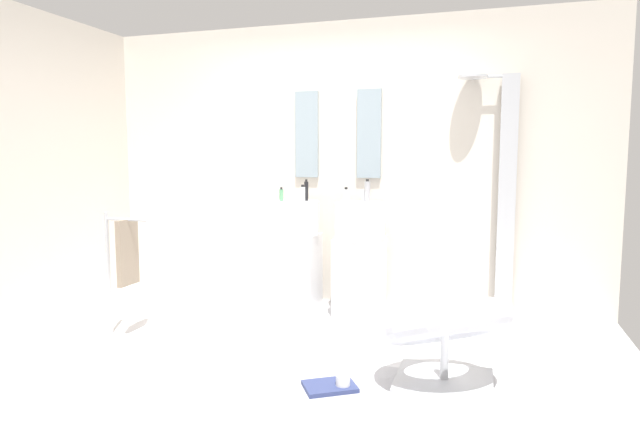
{
  "coord_description": "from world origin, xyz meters",
  "views": [
    {
      "loc": [
        1.32,
        -3.24,
        1.37
      ],
      "look_at": [
        0.15,
        0.55,
        0.95
      ],
      "focal_mm": 30.1,
      "sensor_mm": 36.0,
      "label": 1
    }
  ],
  "objects": [
    {
      "name": "soap_bottle_blue",
      "position": [
        0.33,
        1.39,
        1.06
      ],
      "size": [
        0.04,
        0.04,
        0.17
      ],
      "color": "#4C72B7",
      "rests_on": "pedestal_sink_right"
    },
    {
      "name": "vanity_mirror_left",
      "position": [
        -0.3,
        1.58,
        1.58
      ],
      "size": [
        0.22,
        0.03,
        0.8
      ],
      "primitive_type": "cube",
      "color": "#8C9EA8"
    },
    {
      "name": "soap_bottle_white",
      "position": [
        0.18,
        1.19,
        1.04
      ],
      "size": [
        0.05,
        0.05,
        0.13
      ],
      "color": "white",
      "rests_on": "pedestal_sink_right"
    },
    {
      "name": "pedestal_sink_right",
      "position": [
        0.3,
        1.23,
        0.51
      ],
      "size": [
        0.44,
        0.44,
        1.08
      ],
      "color": "white",
      "rests_on": "ground_plane"
    },
    {
      "name": "soap_bottle_green",
      "position": [
        -0.41,
        1.2,
        1.03
      ],
      "size": [
        0.04,
        0.04,
        0.12
      ],
      "color": "#59996B",
      "rests_on": "pedestal_sink_left"
    },
    {
      "name": "soap_bottle_black",
      "position": [
        -0.21,
        1.31,
        1.07
      ],
      "size": [
        0.04,
        0.04,
        0.19
      ],
      "color": "black",
      "rests_on": "pedestal_sink_left"
    },
    {
      "name": "vanity_mirror_right",
      "position": [
        0.3,
        1.58,
        1.58
      ],
      "size": [
        0.22,
        0.03,
        0.8
      ],
      "primitive_type": "cube",
      "color": "#8C9EA8"
    },
    {
      "name": "lounge_chair",
      "position": [
        1.12,
        -0.09,
        0.35
      ],
      "size": [
        1.09,
        1.09,
        0.65
      ],
      "color": "#B7BABF",
      "rests_on": "ground_plane"
    },
    {
      "name": "magazine_navy",
      "position": [
        0.48,
        -0.32,
        0.02
      ],
      "size": [
        0.37,
        0.34,
        0.03
      ],
      "primitive_type": "cube",
      "rotation": [
        0.0,
        0.0,
        0.56
      ],
      "color": "navy",
      "rests_on": "area_rug"
    },
    {
      "name": "soap_bottle_grey",
      "position": [
        0.34,
        1.35,
        1.07
      ],
      "size": [
        0.05,
        0.05,
        0.2
      ],
      "color": "#99999E",
      "rests_on": "pedestal_sink_right"
    },
    {
      "name": "rear_partition",
      "position": [
        0.0,
        1.65,
        1.3
      ],
      "size": [
        4.8,
        0.1,
        2.6
      ],
      "primitive_type": "cube",
      "color": "beige",
      "rests_on": "ground_plane"
    },
    {
      "name": "ground_plane",
      "position": [
        0.0,
        0.0,
        -0.02
      ],
      "size": [
        4.8,
        3.6,
        0.04
      ],
      "primitive_type": "cube",
      "color": "silver"
    },
    {
      "name": "area_rug",
      "position": [
        0.66,
        -0.31,
        0.01
      ],
      "size": [
        0.99,
        0.85,
        0.01
      ],
      "primitive_type": "cube",
      "color": "#B2B2B7",
      "rests_on": "ground_plane"
    },
    {
      "name": "pedestal_sink_left",
      "position": [
        -0.3,
        1.23,
        0.51
      ],
      "size": [
        0.44,
        0.44,
        1.08
      ],
      "color": "white",
      "rests_on": "ground_plane"
    },
    {
      "name": "shower_column",
      "position": [
        1.48,
        1.53,
        1.08
      ],
      "size": [
        0.49,
        0.24,
        2.05
      ],
      "color": "#B7BABF",
      "rests_on": "ground_plane"
    },
    {
      "name": "towel_rack",
      "position": [
        -1.28,
        0.15,
        0.63
      ],
      "size": [
        0.37,
        0.22,
        0.95
      ],
      "color": "#B7BABF",
      "rests_on": "ground_plane"
    },
    {
      "name": "coffee_mug",
      "position": [
        0.56,
        -0.31,
        0.05
      ],
      "size": [
        0.08,
        0.08,
        0.09
      ],
      "primitive_type": "cylinder",
      "color": "white",
      "rests_on": "area_rug"
    },
    {
      "name": "soap_bottle_clear",
      "position": [
        -0.2,
        1.16,
        1.05
      ],
      "size": [
        0.05,
        0.05,
        0.15
      ],
      "color": "silver",
      "rests_on": "pedestal_sink_left"
    }
  ]
}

